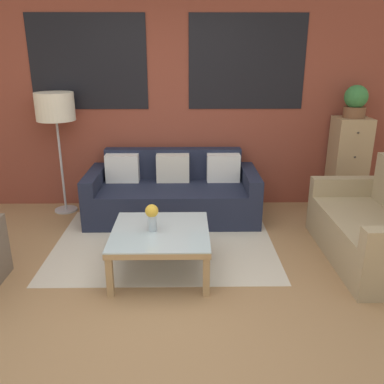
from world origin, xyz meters
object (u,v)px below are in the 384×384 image
coffee_table (160,237)px  floor_lamp (55,110)px  drawer_cabinet (347,165)px  settee_vintage (378,230)px  couch_dark (173,194)px  potted_plant (356,101)px  flower_vase (152,215)px

coffee_table → floor_lamp: floor_lamp is taller
drawer_cabinet → floor_lamp: bearing=-179.7°
settee_vintage → couch_dark: bearing=150.4°
floor_lamp → settee_vintage: bearing=-21.5°
couch_dark → settee_vintage: 2.30m
potted_plant → settee_vintage: bearing=-97.8°
drawer_cabinet → coffee_table: bearing=-145.3°
potted_plant → flower_vase: size_ratio=1.55×
coffee_table → drawer_cabinet: 2.75m
coffee_table → settee_vintage: bearing=5.7°
coffee_table → potted_plant: 2.92m
floor_lamp → potted_plant: potted_plant is taller
coffee_table → couch_dark: bearing=87.0°
flower_vase → floor_lamp: bearing=128.8°
coffee_table → flower_vase: (-0.07, -0.00, 0.21)m
coffee_table → drawer_cabinet: bearing=34.7°
settee_vintage → coffee_table: 2.08m
settee_vintage → potted_plant: potted_plant is taller
drawer_cabinet → flower_vase: size_ratio=4.73×
floor_lamp → flower_vase: floor_lamp is taller
coffee_table → floor_lamp: bearing=130.4°
couch_dark → flower_vase: size_ratio=8.16×
couch_dark → flower_vase: couch_dark is taller
coffee_table → potted_plant: bearing=34.7°
drawer_cabinet → couch_dark: bearing=-174.3°
couch_dark → potted_plant: 2.44m
potted_plant → coffee_table: bearing=-145.3°
couch_dark → settee_vintage: bearing=-29.6°
couch_dark → settee_vintage: (1.99, -1.14, 0.03)m
couch_dark → flower_vase: bearing=-96.0°
couch_dark → drawer_cabinet: drawer_cabinet is taller
settee_vintage → flower_vase: size_ratio=6.07×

